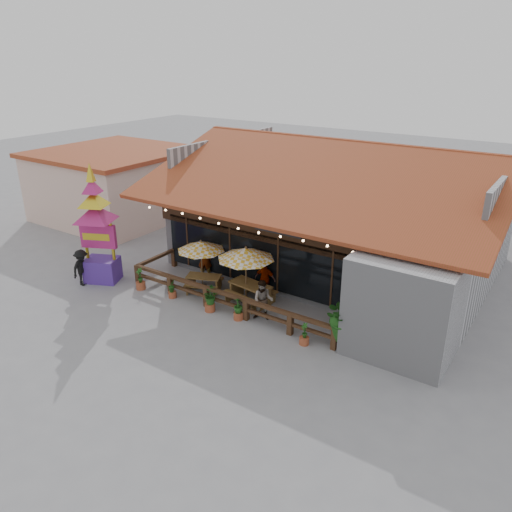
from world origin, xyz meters
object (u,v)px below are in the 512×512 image
Objects in this scene: umbrella_left at (201,246)px; picnic_table_left at (204,281)px; umbrella_right at (246,254)px; picnic_table_right at (250,290)px; tropical_plant at (344,320)px; thai_sign_tower at (96,216)px; pedestrian at (82,268)px.

umbrella_left is 1.53m from picnic_table_left.
picnic_table_right is (0.15, 0.09, -1.63)m from umbrella_right.
picnic_table_right is at bearing 31.08° from umbrella_right.
umbrella_right is (2.49, -0.13, 0.24)m from umbrella_left.
picnic_table_left is at bearing -174.88° from picnic_table_right.
tropical_plant is (7.02, -0.79, 0.64)m from picnic_table_left.
umbrella_left is 2.50m from umbrella_right.
umbrella_left is 0.92× the size of umbrella_right.
umbrella_left is at bearing 179.16° from picnic_table_right.
umbrella_right is at bearing -2.98° from umbrella_left.
thai_sign_tower is at bearing -175.16° from tropical_plant.
umbrella_left is 1.65× the size of pedestrian.
picnic_table_right is (2.34, 0.21, 0.10)m from picnic_table_left.
pedestrian is at bearing -114.38° from thai_sign_tower.
pedestrian is (-7.25, -2.78, 0.26)m from picnic_table_right.
thai_sign_tower is (-6.89, -1.98, 2.53)m from picnic_table_right.
pedestrian is at bearing -148.54° from umbrella_left.
picnic_table_left is 5.55m from thai_sign_tower.
umbrella_right is 1.54× the size of tropical_plant.
pedestrian is (-4.61, -2.82, -1.12)m from umbrella_left.
umbrella_left is 1.49× the size of picnic_table_left.
umbrella_right is 5.04m from tropical_plant.
thai_sign_tower is at bearing -154.58° from umbrella_left.
pedestrian reaches higher than picnic_table_left.
picnic_table_left is 0.95× the size of tropical_plant.
umbrella_right is at bearing 3.11° from picnic_table_left.
tropical_plant reaches higher than pedestrian.
thai_sign_tower is (-4.25, -2.02, 1.14)m from umbrella_left.
thai_sign_tower reaches higher than umbrella_left.
picnic_table_right is 0.34× the size of thai_sign_tower.
umbrella_right is 2.79m from picnic_table_left.
umbrella_right reaches higher than picnic_table_left.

